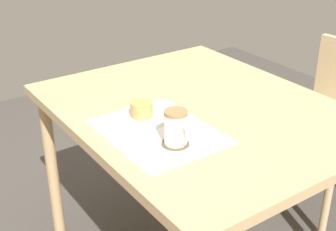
{
  "coord_description": "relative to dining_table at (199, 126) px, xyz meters",
  "views": [
    {
      "loc": [
        1.2,
        -0.98,
        1.48
      ],
      "look_at": [
        0.08,
        -0.19,
        0.81
      ],
      "focal_mm": 50.0,
      "sensor_mm": 36.0,
      "label": 1
    }
  ],
  "objects": [
    {
      "name": "placemat",
      "position": [
        0.08,
        -0.23,
        0.08
      ],
      "size": [
        0.41,
        0.33,
        0.0
      ],
      "primitive_type": "cube",
      "color": "silver",
      "rests_on": "dining_table"
    },
    {
      "name": "coffee_coaster",
      "position": [
        0.18,
        -0.24,
        0.09
      ],
      "size": [
        0.09,
        0.09,
        0.0
      ],
      "primitive_type": "cylinder",
      "color": "brown",
      "rests_on": "placemat"
    },
    {
      "name": "pastry",
      "position": [
        -0.03,
        -0.23,
        0.12
      ],
      "size": [
        0.08,
        0.08,
        0.05
      ],
      "primitive_type": "cylinder",
      "color": "tan",
      "rests_on": "pastry_plate"
    },
    {
      "name": "wooden_chair",
      "position": [
        0.0,
        0.82,
        -0.22
      ],
      "size": [
        0.45,
        0.45,
        0.83
      ],
      "rotation": [
        0.0,
        0.0,
        3.23
      ],
      "color": "#D1B27F",
      "rests_on": "ground_plane"
    },
    {
      "name": "pastry_plate",
      "position": [
        -0.03,
        -0.23,
        0.09
      ],
      "size": [
        0.18,
        0.18,
        0.01
      ],
      "primitive_type": "cylinder",
      "color": "white",
      "rests_on": "placemat"
    },
    {
      "name": "coffee_mug",
      "position": [
        0.18,
        -0.24,
        0.14
      ],
      "size": [
        0.11,
        0.07,
        0.11
      ],
      "color": "white",
      "rests_on": "coffee_coaster"
    },
    {
      "name": "dining_table",
      "position": [
        0.0,
        0.0,
        0.0
      ],
      "size": [
        1.14,
        0.92,
        0.76
      ],
      "color": "tan",
      "rests_on": "ground_plane"
    }
  ]
}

